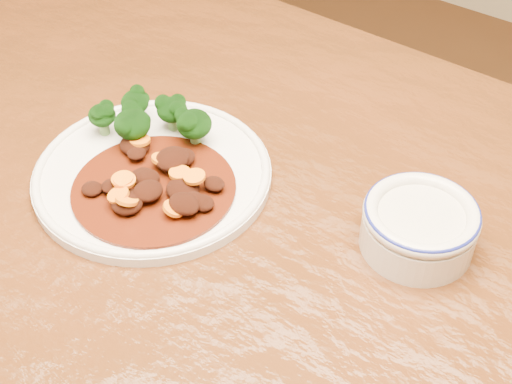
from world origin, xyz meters
The scene contains 5 objects.
dining_table centered at (0.00, 0.00, 0.67)m, with size 1.51×0.92×0.75m.
dinner_plate centered at (-0.19, 0.02, 0.76)m, with size 0.27×0.27×0.02m.
broccoli_florets centered at (-0.23, 0.06, 0.79)m, with size 0.14×0.09×0.05m.
mince_stew centered at (-0.16, 0.00, 0.77)m, with size 0.18×0.18×0.03m.
dip_bowl centered at (0.11, 0.10, 0.78)m, with size 0.12×0.12×0.05m.
Camera 1 is at (0.28, -0.41, 1.30)m, focal length 50.00 mm.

